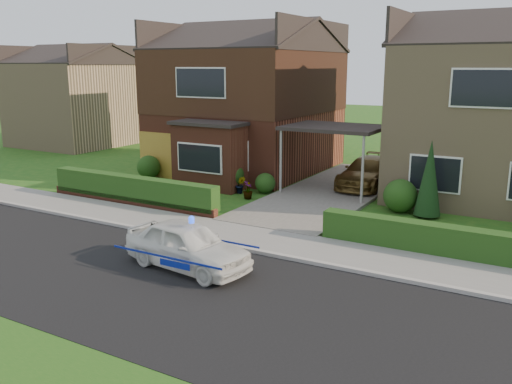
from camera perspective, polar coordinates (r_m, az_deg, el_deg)
The scene contains 23 objects.
ground at distance 13.39m, azimuth -10.02°, elevation -9.58°, with size 120.00×120.00×0.00m, color #1C5015.
road at distance 13.39m, azimuth -10.02°, elevation -9.58°, with size 60.00×6.00×0.02m, color black.
kerb at distance 15.66m, azimuth -2.89°, elevation -5.73°, with size 60.00×0.16×0.12m, color #9E9993.
sidewalk at distance 16.51m, azimuth -0.92°, elevation -4.74°, with size 60.00×2.00×0.10m, color slate.
driveway at distance 22.51m, azimuth 8.07°, elevation 0.05°, with size 3.80×12.00×0.12m, color #666059.
house_left at distance 27.12m, azimuth -0.91°, elevation 10.42°, with size 7.50×9.53×7.25m.
house_right at distance 23.55m, azimuth 24.55°, elevation 8.45°, with size 7.50×8.06×7.25m.
carport_link at distance 22.02m, azimuth 8.24°, elevation 6.61°, with size 3.80×3.00×2.77m.
garage_door at distance 25.62m, azimuth -10.18°, elevation 3.83°, with size 2.20×0.10×2.10m, color olive.
dwarf_wall at distance 20.78m, azimuth -13.09°, elevation -0.94°, with size 7.70×0.25×0.36m, color brown.
hedge_left at distance 20.93m, azimuth -12.79°, elevation -1.33°, with size 7.50×0.55×0.90m, color #1D3E13.
hedge_right at distance 15.78m, azimuth 20.12°, elevation -6.63°, with size 7.50×0.55×0.80m, color #1D3E13.
shrub_left_far at distance 25.52m, azimuth -11.23°, elevation 2.59°, with size 1.08×1.08×1.08m, color #1D3E13.
shrub_left_mid at distance 22.68m, azimuth -2.93°, elevation 1.82°, with size 1.32×1.32×1.32m, color #1D3E13.
shrub_left_near at distance 22.18m, azimuth 0.98°, elevation 0.94°, with size 0.84×0.84×0.84m, color #1D3E13.
shrub_right_near at distance 19.94m, azimuth 14.95°, elevation -0.40°, with size 1.20×1.20×1.20m, color #1D3E13.
conifer_a at distance 19.38m, azimuth 17.77°, elevation 1.15°, with size 0.90×0.90×2.60m, color black.
neighbour_left at distance 37.91m, azimuth -18.24°, elevation 8.74°, with size 6.50×7.00×5.20m, color tan.
police_car at distance 14.09m, azimuth -7.24°, elevation -5.65°, with size 3.30×3.74×1.39m.
driveway_car at distance 23.34m, azimuth 11.69°, elevation 2.06°, with size 1.71×4.20×1.22m, color brown.
potted_plant_a at distance 22.42m, azimuth -12.75°, elevation 0.54°, with size 0.36×0.24×0.69m, color gray.
potted_plant_b at distance 22.09m, azimuth -1.64°, elevation 0.72°, with size 0.39×0.32×0.71m, color gray.
potted_plant_c at distance 21.20m, azimuth -0.87°, elevation 0.16°, with size 0.39×0.39×0.70m, color gray.
Camera 1 is at (8.02, -9.41, 5.15)m, focal length 38.00 mm.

